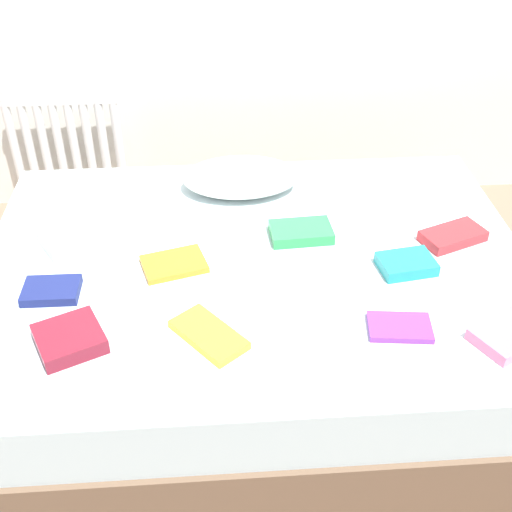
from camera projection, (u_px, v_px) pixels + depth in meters
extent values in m
plane|color=#7F6651|center=(257.00, 359.00, 2.64)|extent=(8.00, 8.00, 0.00)
cube|color=brown|center=(257.00, 334.00, 2.56)|extent=(2.00, 1.50, 0.28)
cube|color=silver|center=(257.00, 284.00, 2.41)|extent=(1.96, 1.46, 0.22)
cylinder|color=white|center=(14.00, 146.00, 3.31)|extent=(0.04, 0.04, 0.51)
cylinder|color=white|center=(29.00, 146.00, 3.31)|extent=(0.04, 0.04, 0.51)
cylinder|color=white|center=(44.00, 145.00, 3.31)|extent=(0.04, 0.04, 0.51)
cylinder|color=white|center=(59.00, 145.00, 3.32)|extent=(0.04, 0.04, 0.51)
cylinder|color=white|center=(74.00, 144.00, 3.32)|extent=(0.04, 0.04, 0.51)
cylinder|color=white|center=(89.00, 144.00, 3.33)|extent=(0.04, 0.04, 0.51)
cylinder|color=white|center=(104.00, 143.00, 3.33)|extent=(0.04, 0.04, 0.51)
cylinder|color=white|center=(118.00, 143.00, 3.34)|extent=(0.04, 0.04, 0.51)
cube|color=white|center=(58.00, 100.00, 3.18)|extent=(0.57, 0.04, 0.04)
cube|color=white|center=(74.00, 185.00, 3.46)|extent=(0.57, 0.04, 0.04)
ellipsoid|color=white|center=(241.00, 177.00, 2.71)|extent=(0.48, 0.31, 0.12)
cube|color=teal|center=(406.00, 264.00, 2.29)|extent=(0.21, 0.16, 0.04)
cube|color=orange|center=(174.00, 264.00, 2.30)|extent=(0.25, 0.21, 0.02)
cube|color=purple|center=(400.00, 327.00, 2.04)|extent=(0.21, 0.15, 0.02)
cube|color=white|center=(76.00, 238.00, 2.41)|extent=(0.29, 0.27, 0.05)
cube|color=maroon|center=(69.00, 339.00, 1.97)|extent=(0.25, 0.25, 0.05)
cube|color=red|center=(453.00, 236.00, 2.43)|extent=(0.26, 0.20, 0.04)
cube|color=pink|center=(508.00, 335.00, 2.00)|extent=(0.26, 0.23, 0.04)
cube|color=green|center=(301.00, 232.00, 2.45)|extent=(0.24, 0.16, 0.04)
cube|color=yellow|center=(209.00, 335.00, 2.01)|extent=(0.25, 0.27, 0.03)
cube|color=navy|center=(51.00, 291.00, 2.18)|extent=(0.19, 0.14, 0.03)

